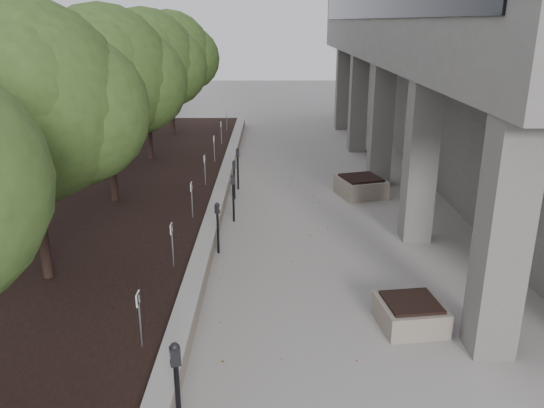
{
  "coord_description": "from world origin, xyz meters",
  "views": [
    {
      "loc": [
        -0.3,
        -7.01,
        5.33
      ],
      "look_at": [
        -0.25,
        6.15,
        0.89
      ],
      "focal_mm": 35.93,
      "sensor_mm": 36.0,
      "label": 1
    }
  ],
  "objects_px": {
    "parking_meter_4": "(234,180)",
    "planter_back": "(361,186)",
    "crabapple_tree_2": "(30,145)",
    "parking_meter_5": "(238,169)",
    "parking_meter_2": "(218,228)",
    "parking_meter_3": "(233,198)",
    "parking_meter_1": "(178,395)",
    "planter_front": "(411,313)",
    "crabapple_tree_3": "(106,106)",
    "crabapple_tree_4": "(146,85)",
    "crabapple_tree_5": "(170,73)"
  },
  "relations": [
    {
      "from": "crabapple_tree_3",
      "to": "parking_meter_4",
      "type": "height_order",
      "value": "crabapple_tree_3"
    },
    {
      "from": "parking_meter_4",
      "to": "crabapple_tree_3",
      "type": "bearing_deg",
      "value": -159.97
    },
    {
      "from": "crabapple_tree_2",
      "to": "parking_meter_5",
      "type": "height_order",
      "value": "crabapple_tree_2"
    },
    {
      "from": "parking_meter_1",
      "to": "planter_back",
      "type": "height_order",
      "value": "parking_meter_1"
    },
    {
      "from": "parking_meter_3",
      "to": "planter_back",
      "type": "relative_size",
      "value": 1.02
    },
    {
      "from": "parking_meter_1",
      "to": "planter_front",
      "type": "bearing_deg",
      "value": 19.96
    },
    {
      "from": "crabapple_tree_4",
      "to": "planter_back",
      "type": "bearing_deg",
      "value": -24.54
    },
    {
      "from": "crabapple_tree_4",
      "to": "parking_meter_4",
      "type": "height_order",
      "value": "crabapple_tree_4"
    },
    {
      "from": "parking_meter_4",
      "to": "planter_back",
      "type": "distance_m",
      "value": 4.04
    },
    {
      "from": "parking_meter_5",
      "to": "planter_front",
      "type": "bearing_deg",
      "value": -69.72
    },
    {
      "from": "parking_meter_1",
      "to": "planter_back",
      "type": "xyz_separation_m",
      "value": [
        4.09,
        10.8,
        -0.46
      ]
    },
    {
      "from": "crabapple_tree_3",
      "to": "parking_meter_2",
      "type": "xyz_separation_m",
      "value": [
        3.25,
        -2.92,
        -2.48
      ]
    },
    {
      "from": "planter_back",
      "to": "crabapple_tree_2",
      "type": "bearing_deg",
      "value": -138.15
    },
    {
      "from": "parking_meter_3",
      "to": "parking_meter_5",
      "type": "bearing_deg",
      "value": 78.92
    },
    {
      "from": "parking_meter_5",
      "to": "planter_front",
      "type": "relative_size",
      "value": 1.26
    },
    {
      "from": "parking_meter_4",
      "to": "planter_front",
      "type": "distance_m",
      "value": 8.4
    },
    {
      "from": "crabapple_tree_5",
      "to": "parking_meter_4",
      "type": "relative_size",
      "value": 4.35
    },
    {
      "from": "parking_meter_5",
      "to": "crabapple_tree_4",
      "type": "bearing_deg",
      "value": 139.31
    },
    {
      "from": "crabapple_tree_5",
      "to": "parking_meter_3",
      "type": "height_order",
      "value": "crabapple_tree_5"
    },
    {
      "from": "parking_meter_3",
      "to": "planter_back",
      "type": "bearing_deg",
      "value": 19.17
    },
    {
      "from": "crabapple_tree_2",
      "to": "parking_meter_2",
      "type": "xyz_separation_m",
      "value": [
        3.25,
        2.08,
        -2.48
      ]
    },
    {
      "from": "crabapple_tree_5",
      "to": "planter_back",
      "type": "relative_size",
      "value": 4.06
    },
    {
      "from": "parking_meter_1",
      "to": "parking_meter_3",
      "type": "height_order",
      "value": "parking_meter_1"
    },
    {
      "from": "crabapple_tree_2",
      "to": "parking_meter_3",
      "type": "height_order",
      "value": "crabapple_tree_2"
    },
    {
      "from": "parking_meter_4",
      "to": "parking_meter_5",
      "type": "xyz_separation_m",
      "value": [
        0.06,
        1.03,
        0.08
      ]
    },
    {
      "from": "planter_front",
      "to": "planter_back",
      "type": "relative_size",
      "value": 0.83
    },
    {
      "from": "crabapple_tree_4",
      "to": "parking_meter_5",
      "type": "xyz_separation_m",
      "value": [
        3.44,
        -2.68,
        -2.42
      ]
    },
    {
      "from": "parking_meter_5",
      "to": "crabapple_tree_3",
      "type": "bearing_deg",
      "value": -148.7
    },
    {
      "from": "crabapple_tree_2",
      "to": "planter_back",
      "type": "xyz_separation_m",
      "value": [
        7.4,
        6.62,
        -2.81
      ]
    },
    {
      "from": "crabapple_tree_3",
      "to": "parking_meter_1",
      "type": "bearing_deg",
      "value": -70.17
    },
    {
      "from": "crabapple_tree_3",
      "to": "parking_meter_5",
      "type": "xyz_separation_m",
      "value": [
        3.44,
        2.32,
        -2.42
      ]
    },
    {
      "from": "crabapple_tree_3",
      "to": "crabapple_tree_4",
      "type": "xyz_separation_m",
      "value": [
        0.0,
        5.0,
        0.0
      ]
    },
    {
      "from": "parking_meter_2",
      "to": "planter_front",
      "type": "height_order",
      "value": "parking_meter_2"
    },
    {
      "from": "parking_meter_1",
      "to": "parking_meter_2",
      "type": "relative_size",
      "value": 1.2
    },
    {
      "from": "parking_meter_2",
      "to": "parking_meter_3",
      "type": "relative_size",
      "value": 0.95
    },
    {
      "from": "crabapple_tree_4",
      "to": "parking_meter_3",
      "type": "xyz_separation_m",
      "value": [
        3.48,
        -5.74,
        -2.44
      ]
    },
    {
      "from": "crabapple_tree_2",
      "to": "crabapple_tree_5",
      "type": "distance_m",
      "value": 15.0
    },
    {
      "from": "parking_meter_2",
      "to": "parking_meter_4",
      "type": "bearing_deg",
      "value": 104.19
    },
    {
      "from": "planter_front",
      "to": "crabapple_tree_4",
      "type": "bearing_deg",
      "value": 122.14
    },
    {
      "from": "planter_back",
      "to": "crabapple_tree_3",
      "type": "bearing_deg",
      "value": -167.62
    },
    {
      "from": "parking_meter_5",
      "to": "parking_meter_1",
      "type": "bearing_deg",
      "value": -93.32
    },
    {
      "from": "crabapple_tree_5",
      "to": "parking_meter_3",
      "type": "distance_m",
      "value": 11.55
    },
    {
      "from": "crabapple_tree_2",
      "to": "parking_meter_4",
      "type": "relative_size",
      "value": 4.35
    },
    {
      "from": "parking_meter_2",
      "to": "parking_meter_3",
      "type": "xyz_separation_m",
      "value": [
        0.23,
        2.18,
        0.04
      ]
    },
    {
      "from": "crabapple_tree_2",
      "to": "parking_meter_5",
      "type": "distance_m",
      "value": 8.44
    },
    {
      "from": "parking_meter_2",
      "to": "parking_meter_5",
      "type": "xyz_separation_m",
      "value": [
        0.19,
        5.24,
        0.06
      ]
    },
    {
      "from": "crabapple_tree_5",
      "to": "parking_meter_3",
      "type": "relative_size",
      "value": 3.99
    },
    {
      "from": "parking_meter_1",
      "to": "parking_meter_2",
      "type": "xyz_separation_m",
      "value": [
        -0.06,
        6.26,
        -0.13
      ]
    },
    {
      "from": "crabapple_tree_4",
      "to": "parking_meter_5",
      "type": "bearing_deg",
      "value": -38.0
    },
    {
      "from": "parking_meter_1",
      "to": "parking_meter_3",
      "type": "distance_m",
      "value": 8.44
    }
  ]
}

